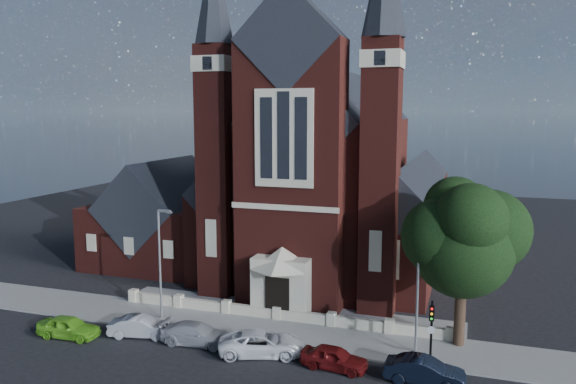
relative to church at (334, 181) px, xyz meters
name	(u,v)px	position (x,y,z in m)	size (l,w,h in m)	color
ground	(310,286)	(0.00, -7.94, -8.19)	(120.00, 120.00, 0.00)	black
pavement_strip	(268,331)	(0.00, -18.44, -8.19)	(60.00, 5.00, 0.12)	slate
forecourt_paving	(286,311)	(0.00, -14.44, -8.19)	(26.00, 3.00, 0.14)	slate
forecourt_wall	(277,320)	(0.00, -16.44, -8.19)	(24.00, 0.40, 0.90)	beige
church	(334,181)	(0.00, 0.00, 0.00)	(20.01, 34.90, 29.20)	#4E1A14
parish_hall	(164,222)	(-16.00, -4.94, -4.17)	(12.00, 12.20, 10.24)	#4E1A14
street_tree	(465,241)	(12.60, -17.23, -1.23)	(6.40, 6.60, 10.70)	black
street_lamp_left	(161,258)	(-7.91, -18.94, -3.59)	(1.16, 0.22, 8.09)	gray
street_lamp_right	(419,282)	(10.09, -18.94, -3.59)	(1.16, 0.22, 8.09)	gray
traffic_signal	(431,325)	(11.00, -20.52, -5.60)	(0.28, 0.42, 4.00)	black
car_lime_van	(69,327)	(-12.13, -23.74, -7.47)	(1.70, 4.23, 1.44)	#69BE26
car_silver_a	(141,327)	(-7.66, -22.10, -7.49)	(1.47, 4.21, 1.39)	#9A9BA1
car_silver_b	(196,334)	(-3.57, -22.02, -7.50)	(1.93, 4.75, 1.38)	#A3A5AB
car_white_suv	(262,343)	(1.00, -22.16, -7.45)	(2.44, 5.29, 1.47)	white
car_dark_red	(334,358)	(5.71, -22.61, -7.51)	(1.60, 3.98, 1.35)	#611011
car_navy	(425,371)	(10.88, -22.78, -7.46)	(1.53, 4.40, 1.45)	black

